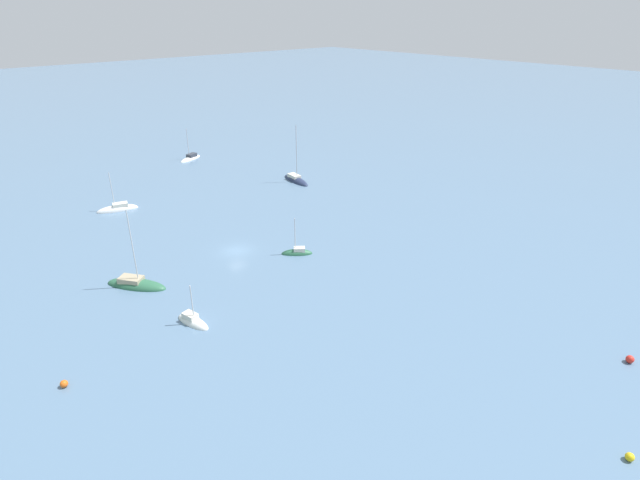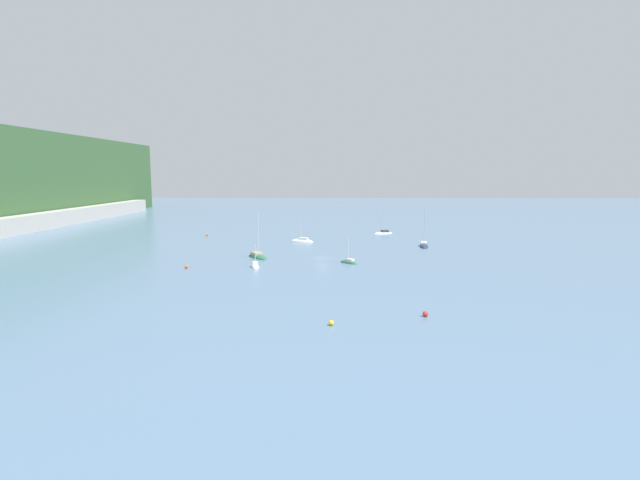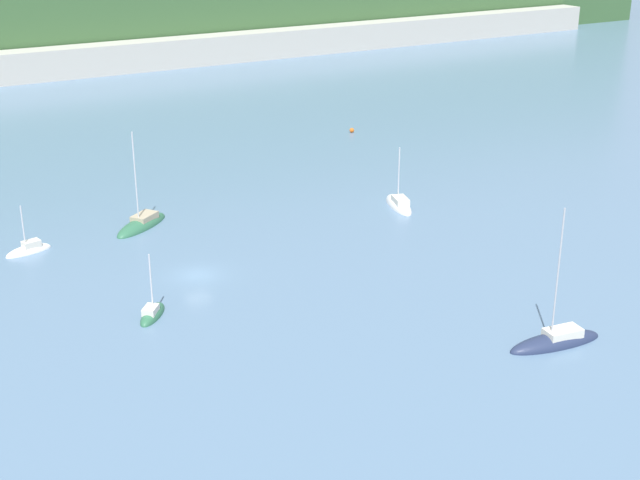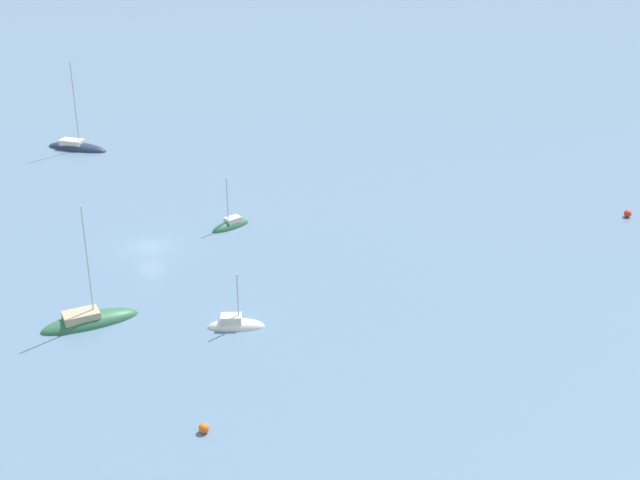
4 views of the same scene
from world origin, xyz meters
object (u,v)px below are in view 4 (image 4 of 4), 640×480
sailboat_2 (231,226)px  mooring_buoy_1 (204,428)px  sailboat_4 (77,148)px  sailboat_5 (89,322)px  mooring_buoy_2 (628,214)px  sailboat_3 (236,326)px

sailboat_2 → mooring_buoy_1: sailboat_2 is taller
sailboat_4 → sailboat_5: bearing=-57.6°
sailboat_2 → mooring_buoy_2: (-42.38, -9.75, 0.31)m
mooring_buoy_1 → mooring_buoy_2: mooring_buoy_2 is taller
sailboat_2 → sailboat_3: (-5.78, 20.50, 0.01)m
sailboat_4 → mooring_buoy_1: 66.13m
mooring_buoy_1 → sailboat_3: bearing=-84.4°
sailboat_4 → mooring_buoy_1: (-33.97, 56.74, 0.26)m
sailboat_4 → mooring_buoy_2: (-69.14, 11.86, 0.30)m
sailboat_3 → mooring_buoy_2: (-36.61, -30.24, 0.30)m
sailboat_3 → sailboat_5: bearing=174.2°
sailboat_3 → sailboat_4: size_ratio=0.46×
sailboat_3 → mooring_buoy_1: sailboat_3 is taller
sailboat_3 → mooring_buoy_1: bearing=-96.6°
sailboat_5 → mooring_buoy_1: 19.32m
mooring_buoy_1 → sailboat_4: bearing=-59.1°
sailboat_2 → sailboat_5: 22.95m
sailboat_5 → mooring_buoy_1: (-14.08, 13.23, 0.27)m
sailboat_4 → sailboat_5: 47.84m
sailboat_4 → mooring_buoy_1: size_ratio=17.11×
sailboat_4 → mooring_buoy_2: size_ratio=15.64×
sailboat_4 → mooring_buoy_2: 70.15m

